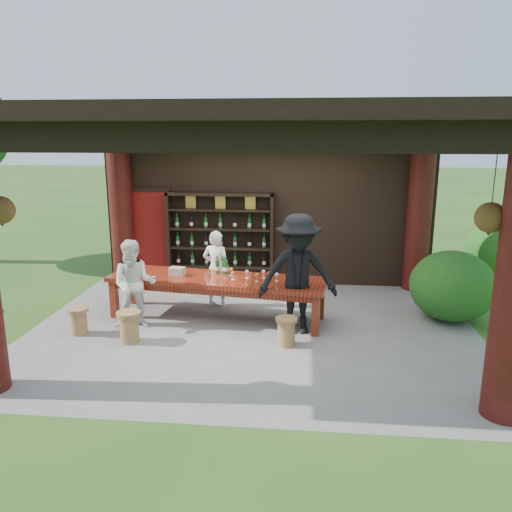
# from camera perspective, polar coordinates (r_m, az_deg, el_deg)

# --- Properties ---
(ground) EXTENTS (90.00, 90.00, 0.00)m
(ground) POSITION_cam_1_polar(r_m,az_deg,el_deg) (8.50, -0.27, -8.19)
(ground) COLOR #2D5119
(ground) RESTS_ON ground
(pavilion) EXTENTS (7.50, 6.00, 3.60)m
(pavilion) POSITION_cam_1_polar(r_m,az_deg,el_deg) (8.39, -0.07, 6.57)
(pavilion) COLOR slate
(pavilion) RESTS_ON ground
(wine_shelf) EXTENTS (2.27, 0.35, 2.00)m
(wine_shelf) POSITION_cam_1_polar(r_m,az_deg,el_deg) (10.68, -4.07, 1.94)
(wine_shelf) COLOR black
(wine_shelf) RESTS_ON ground
(tasting_table) EXTENTS (3.91, 1.50, 0.75)m
(tasting_table) POSITION_cam_1_polar(r_m,az_deg,el_deg) (8.76, -4.50, -3.15)
(tasting_table) COLOR #5D190D
(tasting_table) RESTS_ON ground
(stool_near_left) EXTENTS (0.38, 0.38, 0.49)m
(stool_near_left) POSITION_cam_1_polar(r_m,az_deg,el_deg) (8.11, -14.30, -7.76)
(stool_near_left) COLOR brown
(stool_near_left) RESTS_ON ground
(stool_near_right) EXTENTS (0.34, 0.34, 0.45)m
(stool_near_right) POSITION_cam_1_polar(r_m,az_deg,el_deg) (7.76, 3.49, -8.54)
(stool_near_right) COLOR brown
(stool_near_right) RESTS_ON ground
(stool_far_left) EXTENTS (0.33, 0.33, 0.44)m
(stool_far_left) POSITION_cam_1_polar(r_m,az_deg,el_deg) (8.67, -19.61, -6.93)
(stool_far_left) COLOR brown
(stool_far_left) RESTS_ON ground
(host) EXTENTS (0.59, 0.45, 1.45)m
(host) POSITION_cam_1_polar(r_m,az_deg,el_deg) (9.41, -4.56, -1.42)
(host) COLOR white
(host) RESTS_ON ground
(guest_woman) EXTENTS (0.83, 0.71, 1.50)m
(guest_woman) POSITION_cam_1_polar(r_m,az_deg,el_deg) (8.54, -13.72, -3.17)
(guest_woman) COLOR silver
(guest_woman) RESTS_ON ground
(guest_man) EXTENTS (1.36, 0.91, 1.97)m
(guest_man) POSITION_cam_1_polar(r_m,az_deg,el_deg) (8.04, 4.82, -2.13)
(guest_man) COLOR black
(guest_man) RESTS_ON ground
(table_bottles) EXTENTS (0.24, 0.11, 0.31)m
(table_bottles) POSITION_cam_1_polar(r_m,az_deg,el_deg) (8.95, -3.87, -1.00)
(table_bottles) COLOR #194C1E
(table_bottles) RESTS_ON tasting_table
(table_glasses) EXTENTS (0.89, 0.39, 0.15)m
(table_glasses) POSITION_cam_1_polar(r_m,az_deg,el_deg) (8.57, -0.25, -2.18)
(table_glasses) COLOR silver
(table_glasses) RESTS_ON tasting_table
(napkin_basket) EXTENTS (0.28, 0.21, 0.14)m
(napkin_basket) POSITION_cam_1_polar(r_m,az_deg,el_deg) (8.93, -9.01, -1.73)
(napkin_basket) COLOR #BF6672
(napkin_basket) RESTS_ON tasting_table
(shrubs) EXTENTS (15.32, 7.47, 1.36)m
(shrubs) POSITION_cam_1_polar(r_m,az_deg,el_deg) (9.59, 20.23, -3.06)
(shrubs) COLOR #194C14
(shrubs) RESTS_ON ground
(trees) EXTENTS (20.36, 9.99, 4.80)m
(trees) POSITION_cam_1_polar(r_m,az_deg,el_deg) (9.13, 24.58, 13.73)
(trees) COLOR #3F2819
(trees) RESTS_ON ground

